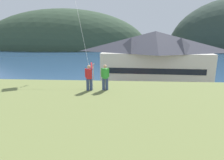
{
  "coord_description": "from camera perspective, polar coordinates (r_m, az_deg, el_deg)",
  "views": [
    {
      "loc": [
        1.76,
        -20.13,
        11.16
      ],
      "look_at": [
        -0.02,
        9.0,
        4.01
      ],
      "focal_mm": 31.67,
      "sensor_mm": 36.0,
      "label": 1
    }
  ],
  "objects": [
    {
      "name": "ground_plane",
      "position": [
        23.08,
        -1.37,
        -15.15
      ],
      "size": [
        600.0,
        600.0,
        0.0
      ],
      "primitive_type": "plane",
      "color": "#66604C"
    },
    {
      "name": "harbor_lodge",
      "position": [
        42.06,
        12.15,
        6.42
      ],
      "size": [
        23.1,
        11.26,
        11.29
      ],
      "color": "beige",
      "rests_on": "ground"
    },
    {
      "name": "parked_car_corner_spot",
      "position": [
        29.2,
        8.1,
        -6.61
      ],
      "size": [
        4.29,
        2.24,
        1.82
      ],
      "color": "red",
      "rests_on": "parking_lot_pad"
    },
    {
      "name": "parked_car_front_row_silver",
      "position": [
        27.8,
        -6.85,
        -7.64
      ],
      "size": [
        4.23,
        2.12,
        1.82
      ],
      "color": "#236633",
      "rests_on": "parking_lot_pad"
    },
    {
      "name": "wharf_dock",
      "position": [
        55.01,
        3.02,
        2.4
      ],
      "size": [
        3.2,
        13.93,
        0.7
      ],
      "color": "#70604C",
      "rests_on": "ground"
    },
    {
      "name": "parked_car_back_row_right",
      "position": [
        23.37,
        -8.3,
        -11.98
      ],
      "size": [
        4.29,
        2.24,
        1.82
      ],
      "color": "#B28923",
      "rests_on": "parking_lot_pad"
    },
    {
      "name": "parking_lot_pad",
      "position": [
        27.53,
        -0.48,
        -10.04
      ],
      "size": [
        40.0,
        20.0,
        0.1
      ],
      "primitive_type": "cube",
      "color": "gray",
      "rests_on": "ground"
    },
    {
      "name": "parked_car_mid_row_center",
      "position": [
        23.29,
        6.24,
        -12.01
      ],
      "size": [
        4.23,
        2.1,
        1.82
      ],
      "color": "silver",
      "rests_on": "parking_lot_pad"
    },
    {
      "name": "person_companion",
      "position": [
        13.27,
        -2.0,
        1.02
      ],
      "size": [
        0.55,
        0.4,
        1.74
      ],
      "color": "#384770",
      "rests_on": "grassy_hill_foreground"
    },
    {
      "name": "moored_boat_wharfside",
      "position": [
        52.35,
        -0.97,
        2.25
      ],
      "size": [
        3.05,
        8.03,
        2.16
      ],
      "color": "silver",
      "rests_on": "ground"
    },
    {
      "name": "parked_car_mid_row_near",
      "position": [
        29.67,
        21.68,
        -7.16
      ],
      "size": [
        4.28,
        2.22,
        1.82
      ],
      "color": "silver",
      "rests_on": "parking_lot_pad"
    },
    {
      "name": "bay_water",
      "position": [
        80.92,
        2.22,
        5.83
      ],
      "size": [
        360.0,
        84.0,
        0.03
      ],
      "primitive_type": "cube",
      "color": "navy",
      "rests_on": "ground"
    },
    {
      "name": "parked_car_mid_row_far",
      "position": [
        32.03,
        29.37,
        -6.46
      ],
      "size": [
        4.3,
        2.26,
        1.82
      ],
      "color": "black",
      "rests_on": "parking_lot_pad"
    },
    {
      "name": "person_kite_flyer",
      "position": [
        13.25,
        -6.61,
        0.98
      ],
      "size": [
        0.52,
        0.7,
        1.86
      ],
      "color": "#384770",
      "rests_on": "grassy_hill_foreground"
    },
    {
      "name": "parking_light_pole",
      "position": [
        31.97,
        -5.34,
        0.12
      ],
      "size": [
        0.24,
        0.78,
        6.07
      ],
      "color": "#ADADB2",
      "rests_on": "parking_lot_pad"
    },
    {
      "name": "storage_shed_near_lot",
      "position": [
        26.75,
        -19.69,
        -5.5
      ],
      "size": [
        6.18,
        5.16,
        5.23
      ],
      "color": "#338475",
      "rests_on": "ground"
    },
    {
      "name": "parked_car_front_row_end",
      "position": [
        24.05,
        26.45,
        -12.6
      ],
      "size": [
        4.32,
        2.29,
        1.82
      ],
      "color": "black",
      "rests_on": "parking_lot_pad"
    },
    {
      "name": "parked_car_front_row_red",
      "position": [
        32.4,
        -27.82,
        -6.05
      ],
      "size": [
        4.31,
        2.27,
        1.82
      ],
      "color": "navy",
      "rests_on": "parking_lot_pad"
    },
    {
      "name": "far_hill_west_ridge",
      "position": [
        147.69,
        -13.81,
        9.03
      ],
      "size": [
        118.46,
        59.71,
        53.44
      ],
      "primitive_type": "ellipsoid",
      "color": "#334733",
      "rests_on": "ground"
    }
  ]
}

